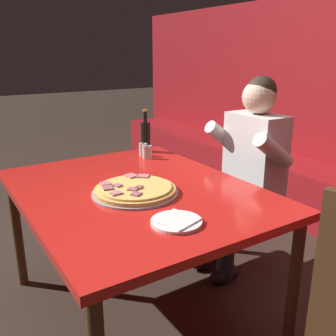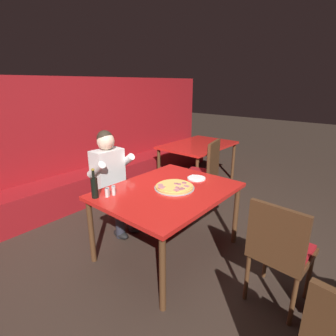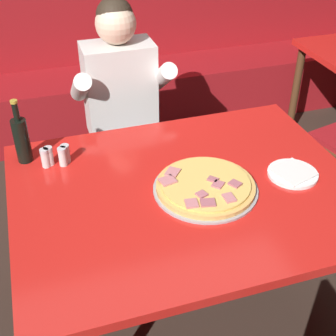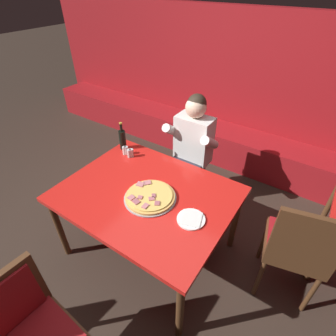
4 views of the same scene
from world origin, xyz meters
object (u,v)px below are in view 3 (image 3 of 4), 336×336
main_dining_table (186,201)px  plate_white_paper (293,173)px  shaker_oregano (63,157)px  diner_seated_blue_shirt (124,109)px  shaker_red_pepper_flakes (49,157)px  beer_bottle (21,139)px  shaker_black_pepper (66,154)px  pizza (205,186)px  shaker_parmesan (45,159)px

main_dining_table → plate_white_paper: bearing=-6.6°
shaker_oregano → diner_seated_blue_shirt: size_ratio=0.07×
main_dining_table → shaker_red_pepper_flakes: 0.62m
main_dining_table → diner_seated_blue_shirt: bearing=94.8°
beer_bottle → plate_white_paper: bearing=-23.2°
diner_seated_blue_shirt → shaker_black_pepper: bearing=-127.0°
shaker_red_pepper_flakes → diner_seated_blue_shirt: diner_seated_blue_shirt is taller
diner_seated_blue_shirt → shaker_red_pepper_flakes: bearing=-132.1°
plate_white_paper → main_dining_table: bearing=173.4°
plate_white_paper → shaker_red_pepper_flakes: (-0.96, 0.39, 0.03)m
main_dining_table → pizza: pizza is taller
shaker_oregano → pizza: bearing=-34.2°
pizza → beer_bottle: (-0.67, 0.44, 0.09)m
main_dining_table → beer_bottle: bearing=146.5°
shaker_red_pepper_flakes → shaker_parmesan: size_ratio=1.00×
plate_white_paper → shaker_oregano: shaker_oregano is taller
shaker_red_pepper_flakes → shaker_parmesan: (-0.02, -0.01, 0.00)m
main_dining_table → shaker_oregano: size_ratio=16.27×
pizza → plate_white_paper: bearing=-2.3°
shaker_red_pepper_flakes → shaker_black_pepper: bearing=-3.0°
shaker_oregano → beer_bottle: bearing=150.5°
main_dining_table → pizza: bearing=-29.8°
beer_bottle → shaker_red_pepper_flakes: size_ratio=3.40×
main_dining_table → shaker_black_pepper: size_ratio=16.27×
shaker_parmesan → diner_seated_blue_shirt: bearing=47.4°
beer_bottle → shaker_oregano: (0.15, -0.09, -0.07)m
main_dining_table → shaker_parmesan: bearing=148.2°
shaker_red_pepper_flakes → shaker_black_pepper: size_ratio=1.00×
shaker_red_pepper_flakes → diner_seated_blue_shirt: size_ratio=0.07×
shaker_oregano → shaker_parmesan: bearing=170.6°
shaker_oregano → main_dining_table: bearing=-34.7°
pizza → diner_seated_blue_shirt: size_ratio=0.33×
main_dining_table → plate_white_paper: (0.45, -0.05, 0.08)m
main_dining_table → shaker_parmesan: 0.63m
plate_white_paper → shaker_parmesan: shaker_parmesan is taller
plate_white_paper → shaker_red_pepper_flakes: size_ratio=2.44×
plate_white_paper → diner_seated_blue_shirt: size_ratio=0.16×
plate_white_paper → shaker_oregano: size_ratio=2.44×
pizza → shaker_red_pepper_flakes: (-0.57, 0.37, 0.02)m
pizza → beer_bottle: bearing=146.9°
main_dining_table → shaker_oregano: shaker_oregano is taller
plate_white_paper → shaker_black_pepper: (-0.89, 0.39, 0.03)m
shaker_black_pepper → shaker_red_pepper_flakes: bearing=177.0°
main_dining_table → shaker_black_pepper: bearing=142.8°
pizza → shaker_red_pepper_flakes: shaker_red_pepper_flakes is taller
beer_bottle → diner_seated_blue_shirt: diner_seated_blue_shirt is taller
main_dining_table → diner_seated_blue_shirt: (-0.07, 0.82, 0.02)m
shaker_black_pepper → shaker_parmesan: (-0.09, -0.01, 0.00)m
shaker_red_pepper_flakes → shaker_parmesan: bearing=-148.4°
main_dining_table → shaker_parmesan: size_ratio=16.27×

